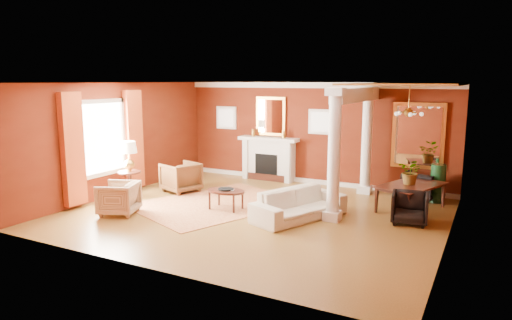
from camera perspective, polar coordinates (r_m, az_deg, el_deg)
The scene contains 27 objects.
ground at distance 10.33m, azimuth -0.09°, elevation -6.67°, with size 8.00×8.00×0.00m, color brown.
room_shell at distance 9.95m, azimuth -0.09°, elevation 4.55°, with size 8.04×7.04×2.92m.
fireplace at distance 13.64m, azimuth 1.57°, elevation 0.18°, with size 1.85×0.42×1.29m.
overmantel_mirror at distance 13.61m, azimuth 1.85°, elevation 5.48°, with size 0.95×0.07×1.15m.
flank_window_left at distance 14.37m, azimuth -3.72°, elevation 5.30°, with size 0.70×0.07×0.70m.
flank_window_right at distance 13.03m, azimuth 8.04°, elevation 4.75°, with size 0.70×0.07×0.70m.
left_window at distance 11.89m, azimuth -18.36°, elevation 2.04°, with size 0.21×2.55×2.60m.
column_front at distance 9.64m, azimuth 9.73°, elevation 0.69°, with size 0.36×0.36×2.80m.
column_back at distance 12.21m, azimuth 13.67°, elevation 2.47°, with size 0.36×0.36×2.80m.
header_beam at distance 11.06m, azimuth 12.51°, elevation 7.98°, with size 0.30×3.20×0.32m, color white.
amber_ceiling at distance 10.66m, azimuth 18.39°, elevation 9.00°, with size 2.30×3.40×0.04m, color gold.
dining_mirror at distance 12.41m, azimuth 19.59°, elevation 2.87°, with size 1.30×0.07×1.70m.
chandelier at distance 10.72m, azimuth 18.52°, elevation 5.66°, with size 0.60×0.62×0.75m.
crown_trim at distance 13.07m, azimuth 7.09°, elevation 9.27°, with size 8.00×0.08×0.16m, color white.
base_trim at distance 13.38m, azimuth 6.84°, elevation -2.64°, with size 8.00×0.08×0.12m, color white.
rug at distance 11.14m, azimuth -5.03°, elevation -5.44°, with size 2.74×3.65×0.01m, color maroon.
sofa at distance 9.87m, azimuth 5.44°, elevation -4.93°, with size 2.18×0.64×0.85m, color beige.
armchair_leopard at distance 12.36m, azimuth -9.39°, elevation -1.95°, with size 0.85×0.80×0.88m, color black.
armchair_stripe at distance 10.61m, azimuth -16.81°, elevation -4.41°, with size 0.78×0.73×0.80m, color tan.
coffee_table at distance 10.54m, azimuth -3.77°, elevation -3.99°, with size 0.92×0.92×0.47m.
coffee_book at distance 10.47m, azimuth -3.57°, elevation -3.27°, with size 0.15×0.02×0.20m, color black.
side_table at distance 11.95m, azimuth -15.61°, elevation -0.02°, with size 0.58×0.58×1.44m.
dining_table at distance 11.02m, azimuth 18.96°, elevation -3.57°, with size 1.72×0.61×0.96m, color black.
dining_chair_near at distance 10.04m, azimuth 18.65°, elevation -5.52°, with size 0.71×0.67×0.73m, color black.
dining_chair_far at distance 12.13m, azimuth 19.81°, elevation -2.88°, with size 0.75×0.70×0.77m, color black.
green_urn at distance 12.02m, azimuth 21.73°, elevation -3.18°, with size 0.40×0.40×0.95m.
potted_plant at distance 10.89m, azimuth 18.92°, elevation 0.11°, with size 0.54×0.60×0.47m, color #26591E.
Camera 1 is at (4.62, -8.76, 2.94)m, focal length 32.00 mm.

